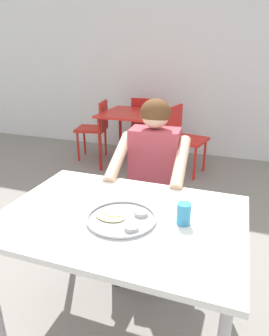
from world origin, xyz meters
TOP-DOWN VIEW (x-y plane):
  - back_wall at (0.00, 3.41)m, footprint 12.00×0.12m
  - table_foreground at (-0.05, 0.04)m, footprint 1.18×0.83m
  - thali_tray at (-0.03, -0.01)m, footprint 0.33×0.33m
  - drinking_cup at (0.25, 0.06)m, footprint 0.07×0.07m
  - chair_foreground at (-0.10, 0.92)m, footprint 0.41×0.47m
  - diner_foreground at (-0.09, 0.69)m, footprint 0.52×0.57m
  - table_background_red at (-0.85, 2.58)m, footprint 0.88×0.83m
  - chair_red_left at (-1.49, 2.65)m, footprint 0.48×0.45m
  - chair_red_right at (-0.22, 2.54)m, footprint 0.51×0.51m
  - chair_red_far at (-0.88, 3.15)m, footprint 0.44×0.44m

SIDE VIEW (x-z plane):
  - chair_foreground at x=-0.10m, z-range 0.06..0.90m
  - chair_red_far at x=-0.88m, z-range 0.06..0.92m
  - chair_red_left at x=-1.49m, z-range 0.07..0.92m
  - chair_red_right at x=-0.22m, z-range 0.08..0.93m
  - table_background_red at x=-0.85m, z-range 0.28..1.02m
  - table_foreground at x=-0.05m, z-range 0.30..1.05m
  - diner_foreground at x=-0.09m, z-range 0.11..1.32m
  - thali_tray at x=-0.03m, z-range 0.75..0.78m
  - drinking_cup at x=0.25m, z-range 0.76..0.86m
  - back_wall at x=0.00m, z-range 0.00..3.40m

